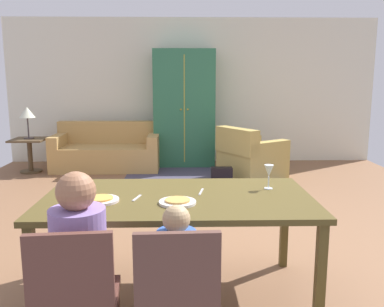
{
  "coord_description": "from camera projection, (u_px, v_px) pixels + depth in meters",
  "views": [
    {
      "loc": [
        -0.19,
        -4.03,
        1.59
      ],
      "look_at": [
        -0.09,
        0.01,
        0.85
      ],
      "focal_mm": 38.62,
      "sensor_mm": 36.0,
      "label": 1
    }
  ],
  "objects": [
    {
      "name": "ground_plane",
      "position": [
        198.0,
        215.0,
        4.88
      ],
      "size": [
        6.95,
        6.48,
        0.02
      ],
      "primitive_type": "cube",
      "color": "brown"
    },
    {
      "name": "back_wall",
      "position": [
        192.0,
        91.0,
        7.88
      ],
      "size": [
        6.95,
        0.1,
        2.7
      ],
      "primitive_type": "cube",
      "color": "beige",
      "rests_on": "ground_plane"
    },
    {
      "name": "dining_table",
      "position": [
        178.0,
        205.0,
        2.95
      ],
      "size": [
        1.91,
        1.04,
        0.76
      ],
      "color": "#52441D",
      "rests_on": "ground_plane"
    },
    {
      "name": "plate_near_man",
      "position": [
        101.0,
        200.0,
        2.81
      ],
      "size": [
        0.25,
        0.25,
        0.02
      ],
      "primitive_type": "cylinder",
      "color": "silver",
      "rests_on": "dining_table"
    },
    {
      "name": "pizza_near_man",
      "position": [
        101.0,
        198.0,
        2.81
      ],
      "size": [
        0.17,
        0.17,
        0.01
      ],
      "primitive_type": "cylinder",
      "color": "gold",
      "rests_on": "plate_near_man"
    },
    {
      "name": "plate_near_child",
      "position": [
        178.0,
        202.0,
        2.76
      ],
      "size": [
        0.25,
        0.25,
        0.02
      ],
      "primitive_type": "cylinder",
      "color": "white",
      "rests_on": "dining_table"
    },
    {
      "name": "pizza_near_child",
      "position": [
        177.0,
        200.0,
        2.76
      ],
      "size": [
        0.17,
        0.17,
        0.01
      ],
      "primitive_type": "cylinder",
      "color": "gold",
      "rests_on": "plate_near_child"
    },
    {
      "name": "wine_glass",
      "position": [
        269.0,
        172.0,
        3.11
      ],
      "size": [
        0.07,
        0.07,
        0.19
      ],
      "color": "silver",
      "rests_on": "dining_table"
    },
    {
      "name": "fork",
      "position": [
        137.0,
        198.0,
        2.89
      ],
      "size": [
        0.05,
        0.15,
        0.01
      ],
      "primitive_type": "cube",
      "rotation": [
        0.0,
        0.0,
        -0.26
      ],
      "color": "silver",
      "rests_on": "dining_table"
    },
    {
      "name": "knife",
      "position": [
        201.0,
        192.0,
        3.05
      ],
      "size": [
        0.05,
        0.17,
        0.01
      ],
      "primitive_type": "cube",
      "rotation": [
        0.0,
        0.0,
        -0.19
      ],
      "color": "silver",
      "rests_on": "dining_table"
    },
    {
      "name": "dining_chair_man",
      "position": [
        75.0,
        295.0,
        2.11
      ],
      "size": [
        0.45,
        0.45,
        0.87
      ],
      "color": "brown",
      "rests_on": "ground_plane"
    },
    {
      "name": "person_man",
      "position": [
        81.0,
        276.0,
        2.28
      ],
      "size": [
        0.3,
        0.41,
        1.11
      ],
      "color": "#3D2C40",
      "rests_on": "ground_plane"
    },
    {
      "name": "dining_chair_child",
      "position": [
        177.0,
        294.0,
        2.12
      ],
      "size": [
        0.43,
        0.43,
        0.87
      ],
      "color": "brown",
      "rests_on": "ground_plane"
    },
    {
      "name": "person_child",
      "position": [
        177.0,
        288.0,
        2.3
      ],
      "size": [
        0.22,
        0.29,
        0.92
      ],
      "color": "#3B3743",
      "rests_on": "ground_plane"
    },
    {
      "name": "area_rug",
      "position": [
        205.0,
        179.0,
        6.58
      ],
      "size": [
        2.6,
        1.8,
        0.01
      ],
      "primitive_type": "cube",
      "color": "#423E54",
      "rests_on": "ground_plane"
    },
    {
      "name": "couch",
      "position": [
        107.0,
        152.0,
        7.33
      ],
      "size": [
        1.84,
        0.86,
        0.82
      ],
      "color": "tan",
      "rests_on": "ground_plane"
    },
    {
      "name": "armchair",
      "position": [
        250.0,
        158.0,
        6.71
      ],
      "size": [
        1.18,
        1.18,
        0.82
      ],
      "color": "tan",
      "rests_on": "ground_plane"
    },
    {
      "name": "armoire",
      "position": [
        184.0,
        108.0,
        7.54
      ],
      "size": [
        1.1,
        0.59,
        2.1
      ],
      "color": "#2B6847",
      "rests_on": "ground_plane"
    },
    {
      "name": "side_table",
      "position": [
        30.0,
        151.0,
        7.03
      ],
      "size": [
        0.56,
        0.56,
        0.58
      ],
      "color": "#4E3B24",
      "rests_on": "ground_plane"
    },
    {
      "name": "table_lamp",
      "position": [
        27.0,
        113.0,
        6.92
      ],
      "size": [
        0.26,
        0.26,
        0.54
      ],
      "color": "#44393B",
      "rests_on": "side_table"
    },
    {
      "name": "handbag",
      "position": [
        222.0,
        176.0,
        6.27
      ],
      "size": [
        0.32,
        0.16,
        0.26
      ],
      "primitive_type": "cube",
      "color": "black",
      "rests_on": "ground_plane"
    }
  ]
}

